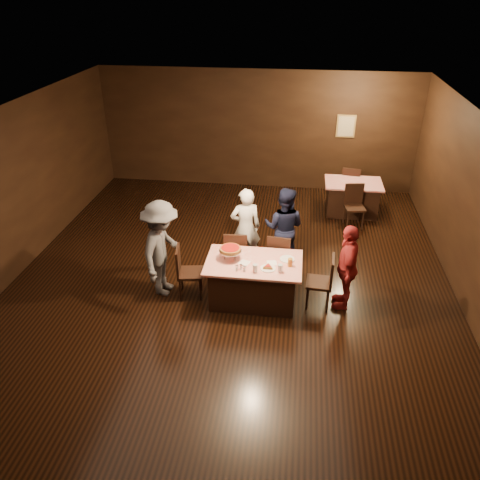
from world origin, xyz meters
name	(u,v)px	position (x,y,z in m)	size (l,w,h in m)	color
room	(226,181)	(0.00, 0.01, 2.14)	(10.00, 10.04, 3.02)	black
main_table	(253,281)	(0.47, -0.11, 0.39)	(1.60, 1.00, 0.77)	red
back_table	(352,198)	(2.39, 3.63, 0.39)	(1.30, 0.90, 0.77)	#B40C0D
chair_far_left	(236,252)	(0.07, 0.64, 0.47)	(0.42, 0.42, 0.95)	black
chair_far_right	(280,255)	(0.87, 0.64, 0.47)	(0.42, 0.42, 0.95)	black
chair_end_left	(190,272)	(-0.63, -0.11, 0.47)	(0.42, 0.42, 0.95)	black
chair_end_right	(319,281)	(1.57, -0.11, 0.47)	(0.42, 0.42, 0.95)	black
chair_back_near	(355,207)	(2.39, 2.93, 0.47)	(0.42, 0.42, 0.95)	black
chair_back_far	(350,184)	(2.39, 4.23, 0.47)	(0.42, 0.42, 0.95)	black
diner_white_jacket	(246,227)	(0.19, 1.05, 0.79)	(0.57, 0.38, 1.57)	white
diner_navy_hoodie	(284,228)	(0.91, 1.13, 0.80)	(0.77, 0.60, 1.59)	black
diner_grey_knit	(162,249)	(-1.11, -0.07, 0.87)	(1.13, 0.65, 1.74)	#4E4E52
diner_red_shirt	(347,267)	(2.00, -0.05, 0.76)	(0.89, 0.37, 1.52)	#A82426
pizza_stand	(230,249)	(0.07, -0.06, 0.95)	(0.38, 0.38, 0.22)	black
plate_with_slice	(268,267)	(0.72, -0.29, 0.80)	(0.25, 0.25, 0.06)	white
plate_empty	(287,259)	(1.02, 0.04, 0.78)	(0.25, 0.25, 0.01)	white
glass_front_left	(255,268)	(0.52, -0.41, 0.84)	(0.08, 0.08, 0.14)	silver
glass_front_right	(280,268)	(0.92, -0.36, 0.84)	(0.08, 0.08, 0.14)	silver
glass_amber	(290,262)	(1.07, -0.16, 0.84)	(0.08, 0.08, 0.14)	#BF7F26
condiments	(241,268)	(0.29, -0.40, 0.82)	(0.17, 0.10, 0.09)	silver
napkin_center	(272,263)	(0.77, -0.11, 0.77)	(0.16, 0.16, 0.01)	white
napkin_left	(244,263)	(0.32, -0.16, 0.77)	(0.16, 0.16, 0.01)	white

